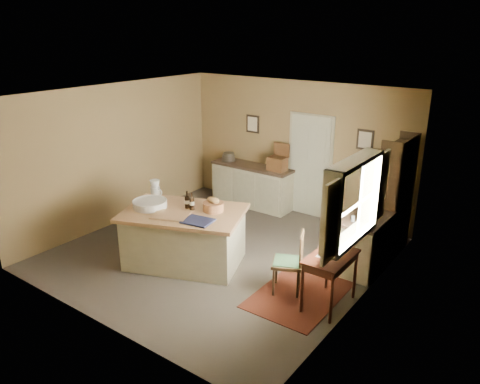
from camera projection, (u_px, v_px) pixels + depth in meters
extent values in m
plane|color=#4B4339|center=(220.00, 253.00, 8.04)|extent=(5.00, 5.00, 0.00)
cube|color=olive|center=(296.00, 148.00, 9.49)|extent=(5.00, 0.10, 2.70)
cube|color=olive|center=(91.00, 229.00, 5.68)|extent=(5.00, 0.10, 2.70)
cube|color=olive|center=(117.00, 155.00, 8.98)|extent=(0.10, 5.00, 2.70)
cube|color=olive|center=(366.00, 213.00, 6.20)|extent=(0.10, 5.00, 2.70)
plane|color=silver|center=(218.00, 94.00, 7.14)|extent=(5.00, 5.00, 0.00)
cube|color=beige|center=(310.00, 165.00, 9.37)|extent=(0.97, 0.06, 2.11)
cube|color=black|center=(253.00, 124.00, 9.93)|extent=(0.32, 0.02, 0.38)
cube|color=beige|center=(252.00, 124.00, 9.93)|extent=(0.24, 0.01, 0.30)
cube|color=black|center=(365.00, 140.00, 8.55)|extent=(0.32, 0.02, 0.38)
cube|color=beige|center=(365.00, 140.00, 8.54)|extent=(0.24, 0.01, 0.30)
cube|color=#C2BC97|center=(349.00, 238.00, 6.23)|extent=(0.25, 1.32, 0.06)
cube|color=#C2BC97|center=(356.00, 161.00, 5.87)|extent=(0.25, 1.32, 0.06)
cube|color=white|center=(361.00, 203.00, 5.98)|extent=(0.01, 1.20, 1.00)
cube|color=#C2BC97|center=(331.00, 223.00, 5.38)|extent=(0.04, 0.35, 1.00)
cube|color=#C2BC97|center=(382.00, 186.00, 6.63)|extent=(0.04, 0.35, 1.00)
cube|color=#C2BC97|center=(185.00, 239.00, 7.59)|extent=(2.04, 1.67, 0.85)
cube|color=#AC7C4E|center=(183.00, 213.00, 7.43)|extent=(2.21, 1.84, 0.06)
cylinder|color=white|center=(150.00, 204.00, 7.56)|extent=(0.55, 0.55, 0.11)
cube|color=#AC7C4E|center=(171.00, 216.00, 7.21)|extent=(0.65, 0.56, 0.03)
cube|color=black|center=(198.00, 221.00, 7.01)|extent=(0.49, 0.42, 0.02)
cylinder|color=brown|center=(213.00, 207.00, 7.42)|extent=(0.33, 0.33, 0.14)
cylinder|color=black|center=(187.00, 200.00, 7.50)|extent=(0.08, 0.08, 0.29)
cylinder|color=black|center=(192.00, 201.00, 7.44)|extent=(0.08, 0.08, 0.29)
cube|color=#C2BC97|center=(252.00, 187.00, 10.05)|extent=(1.79, 0.49, 0.85)
cube|color=#332319|center=(252.00, 167.00, 9.90)|extent=(1.83, 0.52, 0.05)
cube|color=#4F2F17|center=(277.00, 164.00, 9.50)|extent=(0.36, 0.27, 0.28)
cylinder|color=#59544F|center=(228.00, 157.00, 10.21)|extent=(0.30, 0.30, 0.18)
cube|color=#531E10|center=(299.00, 294.00, 6.80)|extent=(1.11, 1.61, 0.01)
cube|color=#33150C|center=(331.00, 257.00, 6.30)|extent=(0.51, 0.84, 0.03)
cube|color=#33150C|center=(331.00, 261.00, 6.32)|extent=(0.45, 0.78, 0.10)
cube|color=silver|center=(328.00, 254.00, 6.32)|extent=(0.22, 0.30, 0.01)
cylinder|color=black|center=(345.00, 250.00, 6.41)|extent=(0.05, 0.05, 0.05)
cylinder|color=#33150C|center=(302.00, 289.00, 6.26)|extent=(0.04, 0.04, 0.72)
cylinder|color=#33150C|center=(331.00, 299.00, 6.02)|extent=(0.04, 0.04, 0.72)
cylinder|color=#33150C|center=(327.00, 267.00, 6.84)|extent=(0.04, 0.04, 0.72)
cylinder|color=#33150C|center=(355.00, 276.00, 6.60)|extent=(0.04, 0.04, 0.72)
cube|color=#C2BC97|center=(365.00, 245.00, 7.38)|extent=(0.55, 0.99, 0.85)
cube|color=#332319|center=(368.00, 219.00, 7.23)|extent=(0.58, 1.03, 0.05)
cylinder|color=silver|center=(363.00, 217.00, 7.11)|extent=(0.24, 0.24, 0.09)
cube|color=#312113|center=(386.00, 203.00, 7.47)|extent=(0.34, 0.04, 2.02)
cube|color=#312113|center=(404.00, 189.00, 8.14)|extent=(0.34, 0.04, 2.02)
cube|color=#312113|center=(405.00, 198.00, 7.72)|extent=(0.02, 0.91, 2.02)
cube|color=#312113|center=(389.00, 247.00, 8.13)|extent=(0.34, 0.87, 0.03)
cube|color=#312113|center=(392.00, 221.00, 7.96)|extent=(0.34, 0.87, 0.03)
cube|color=#312113|center=(396.00, 193.00, 7.79)|extent=(0.34, 0.87, 0.03)
cube|color=#312113|center=(398.00, 170.00, 7.65)|extent=(0.34, 0.87, 0.03)
cube|color=#312113|center=(401.00, 146.00, 7.52)|extent=(0.34, 0.87, 0.03)
cylinder|color=white|center=(396.00, 189.00, 7.77)|extent=(0.12, 0.12, 0.11)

